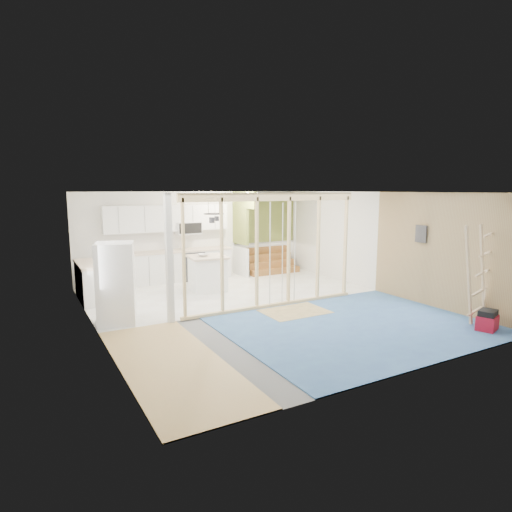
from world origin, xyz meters
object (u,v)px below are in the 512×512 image
fridge (116,284)px  toolbox (487,321)px  island (208,274)px  ladder (478,275)px

fridge → toolbox: size_ratio=3.25×
island → ladder: ladder is taller
fridge → toolbox: 7.19m
toolbox → ladder: bearing=52.2°
island → ladder: 6.33m
fridge → toolbox: bearing=-16.1°
island → ladder: (3.49, -5.25, 0.55)m
island → toolbox: (3.38, -5.60, -0.27)m
fridge → ladder: size_ratio=0.83×
fridge → island: (2.67, 1.75, -0.36)m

